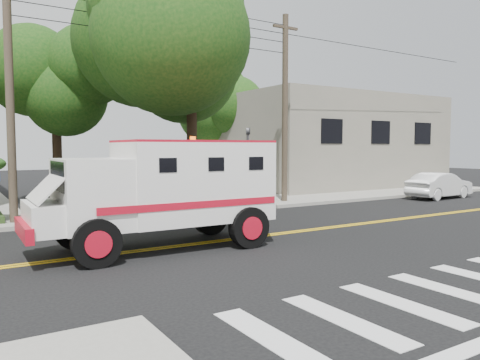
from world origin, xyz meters
TOP-DOWN VIEW (x-y plane):
  - ground at (0.00, 0.00)m, footprint 100.00×100.00m
  - sidewalk_ne at (13.50, 13.50)m, footprint 17.00×17.00m
  - building_right at (15.00, 14.00)m, footprint 14.00×12.00m
  - utility_pole_left at (-5.60, 6.00)m, footprint 0.28×0.28m
  - utility_pole_right at (6.30, 6.20)m, footprint 0.28×0.28m
  - tree_main at (1.94, 6.21)m, footprint 6.08×5.70m
  - tree_left at (-2.68, 11.79)m, footprint 4.48×4.20m
  - tree_right at (8.84, 15.77)m, footprint 4.80×4.50m
  - traffic_signal at (3.80, 5.60)m, footprint 0.15×0.18m
  - armored_truck at (-2.51, -0.04)m, footprint 6.47×2.69m
  - parked_sedan at (14.89, 3.78)m, footprint 4.30×1.73m
  - pedestrian_a at (5.50, 8.22)m, footprint 0.79×0.62m
  - pedestrian_b at (6.03, 7.38)m, footprint 1.05×0.93m

SIDE VIEW (x-z plane):
  - ground at x=0.00m, z-range 0.00..0.00m
  - sidewalk_ne at x=13.50m, z-range 0.00..0.15m
  - parked_sedan at x=14.89m, z-range 0.00..1.39m
  - pedestrian_b at x=6.03m, z-range 0.15..1.94m
  - pedestrian_a at x=5.50m, z-range 0.15..2.05m
  - armored_truck at x=-2.51m, z-range 0.20..3.13m
  - traffic_signal at x=3.80m, z-range 0.43..4.03m
  - building_right at x=15.00m, z-range 0.15..6.15m
  - utility_pole_left at x=-5.60m, z-range 0.00..9.00m
  - utility_pole_right at x=6.30m, z-range 0.00..9.00m
  - tree_left at x=-2.68m, z-range 1.88..9.58m
  - tree_right at x=8.84m, z-range 1.99..10.19m
  - tree_main at x=1.94m, z-range 2.27..12.12m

